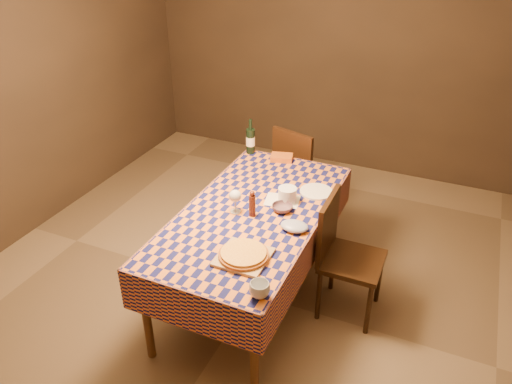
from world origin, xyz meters
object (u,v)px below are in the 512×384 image
Objects in this scene: wine_bottle at (251,140)px; white_plate at (316,192)px; dining_table at (253,220)px; cutting_board at (244,257)px; pizza at (244,254)px; chair_far at (299,169)px; chair_right at (342,250)px; bowl at (282,208)px.

white_plate is at bearing -30.22° from wine_bottle.
dining_table is 0.55m from cutting_board.
white_plate is (0.16, 0.95, -0.03)m from pizza.
dining_table is at bearing -86.41° from chair_far.
chair_right reaches higher than pizza.
dining_table is at bearing -167.54° from chair_right.
cutting_board is 0.96m from white_plate.
wine_bottle reaches higher than white_plate.
chair_far is 1.27m from chair_right.
bowl is at bearing 88.25° from pizza.
bowl is at bearing -52.34° from wine_bottle.
cutting_board is at bearing -72.01° from dining_table.
wine_bottle reaches higher than chair_far.
chair_right reaches higher than cutting_board.
white_plate is 0.49m from chair_right.
pizza is 0.96m from white_plate.
pizza is 1.27× the size of wine_bottle.
bowl is 0.52m from chair_right.
chair_right is at bearing 12.46° from dining_table.
white_plate is (0.16, 0.95, -0.00)m from cutting_board.
chair_right is (0.63, 0.14, -0.17)m from dining_table.
chair_far is (-0.24, 1.71, -0.28)m from pizza.
white_plate is 0.27× the size of chair_far.
bowl is at bearing 88.25° from cutting_board.
chair_far reaches higher than bowl.
chair_right is (0.70, -1.05, 0.00)m from chair_far.
bowl is (0.02, 0.60, -0.01)m from pizza.
bowl is 0.37m from white_plate.
bowl is 0.98m from wine_bottle.
wine_bottle is (-0.60, 0.77, 0.09)m from bowl.
bowl is 0.16× the size of chair_far.
white_plate is at bearing 80.45° from pizza.
cutting_board is 1.23× the size of white_plate.
dining_table is 6.05× the size of cutting_board.
chair_right is at bearing -56.36° from chair_far.
chair_far is at bearing 98.06° from cutting_board.
bowl is 1.17m from chair_far.
chair_far reaches higher than dining_table.
pizza is 0.60m from bowl.
dining_table is at bearing -64.48° from wine_bottle.
cutting_board is at bearing -99.55° from white_plate.
pizza is 1.75m from chair_far.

